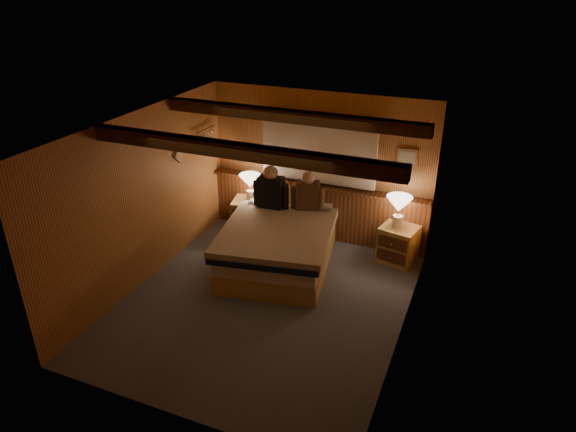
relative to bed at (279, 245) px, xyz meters
The scene contains 19 objects.
floor 1.00m from the bed, 77.78° to the right, with size 4.20×4.20×0.00m, color #525662.
ceiling 2.25m from the bed, 77.78° to the right, with size 4.20×4.20×0.00m, color tan.
wall_back 1.47m from the bed, 80.54° to the left, with size 3.60×3.60×0.00m, color #D6954C.
wall_left 2.03m from the bed, 150.32° to the right, with size 4.20×4.20×0.00m, color #D6954C.
wall_right 2.36m from the bed, 24.57° to the right, with size 4.20×4.20×0.00m, color #D6954C.
wall_front 3.14m from the bed, 86.24° to the right, with size 3.60×3.60×0.00m, color #D6954C.
wainscot 1.15m from the bed, 80.00° to the left, with size 3.60×0.23×0.94m.
curtain_window 1.63m from the bed, 79.95° to the left, with size 2.18×0.09×1.11m.
ceiling_beams 2.11m from the bed, 75.47° to the right, with size 3.60×1.65×0.16m.
coat_rail 2.12m from the bed, 156.47° to the left, with size 0.05×0.55×0.24m.
framed_print 2.28m from the bed, 36.95° to the left, with size 0.30×0.04×0.25m.
bed is the anchor object (origin of this frame).
nightstand_left 1.20m from the bed, 136.97° to the left, with size 0.62×0.58×0.59m.
nightstand_right 1.81m from the bed, 27.34° to the left, with size 0.60×0.56×0.57m.
lamp_left 1.31m from the bed, 135.94° to the left, with size 0.35×0.35×0.45m.
lamp_right 1.85m from the bed, 27.79° to the left, with size 0.38×0.38×0.49m.
person_left 0.91m from the bed, 122.89° to the left, with size 0.58×0.25×0.70m.
person_right 0.94m from the bed, 76.10° to the left, with size 0.51×0.30×0.64m.
duffel_bag 0.64m from the bed, behind, with size 0.57×0.38×0.39m.
Camera 1 is at (2.44, -5.14, 4.04)m, focal length 32.00 mm.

